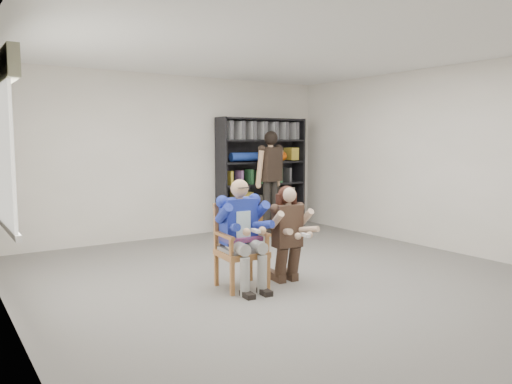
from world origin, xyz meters
TOP-DOWN VIEW (x-y plane):
  - room_shell at (0.00, 0.00)m, footprint 6.00×7.00m
  - floor at (0.00, 0.00)m, footprint 6.00×7.00m
  - window_left at (-2.95, 1.00)m, footprint 0.16×2.00m
  - armchair at (-0.64, 0.23)m, footprint 0.61×0.59m
  - seated_man at (-0.64, 0.23)m, footprint 0.61×0.80m
  - kneeling_woman at (-0.06, 0.11)m, footprint 0.55×0.82m
  - bookshelf at (1.70, 3.28)m, footprint 1.80×0.38m
  - standing_man at (1.55, 2.77)m, footprint 0.62×0.43m

SIDE VIEW (x-z plane):
  - floor at x=0.00m, z-range -0.01..0.01m
  - armchair at x=-0.64m, z-range 0.00..0.97m
  - kneeling_woman at x=-0.06m, z-range 0.00..1.15m
  - seated_man at x=-0.64m, z-range 0.00..1.26m
  - standing_man at x=1.55m, z-range 0.00..1.84m
  - bookshelf at x=1.70m, z-range 0.00..2.10m
  - room_shell at x=0.00m, z-range 0.00..2.80m
  - window_left at x=-2.95m, z-range 0.76..2.50m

